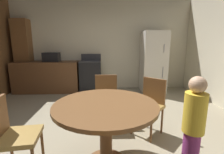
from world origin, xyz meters
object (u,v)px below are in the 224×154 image
(chair_west, at_px, (11,133))
(person_child, at_px, (193,125))
(microwave, at_px, (51,57))
(chair_northeast, at_px, (150,102))
(chair_north, at_px, (106,97))
(oven_range, at_px, (91,76))
(dining_table, at_px, (106,117))
(refrigerator, at_px, (153,62))

(chair_west, relative_size, person_child, 0.80)
(microwave, distance_m, chair_northeast, 3.32)
(chair_north, distance_m, chair_northeast, 0.74)
(oven_range, distance_m, chair_west, 3.24)
(chair_north, height_order, chair_west, same)
(dining_table, relative_size, chair_north, 1.31)
(dining_table, xyz_separation_m, chair_northeast, (0.69, 0.69, -0.10))
(microwave, xyz_separation_m, chair_west, (0.60, -3.20, -0.53))
(chair_northeast, relative_size, person_child, 0.80)
(dining_table, bearing_deg, chair_west, -172.68)
(chair_west, bearing_deg, dining_table, 0.00)
(microwave, relative_size, chair_northeast, 0.51)
(refrigerator, relative_size, microwave, 4.00)
(refrigerator, height_order, dining_table, refrigerator)
(oven_range, relative_size, microwave, 2.50)
(oven_range, distance_m, microwave, 1.25)
(dining_table, distance_m, person_child, 0.92)
(refrigerator, bearing_deg, person_child, -98.92)
(dining_table, height_order, chair_northeast, chair_northeast)
(refrigerator, distance_m, dining_table, 3.35)
(refrigerator, height_order, chair_northeast, refrigerator)
(chair_north, distance_m, chair_west, 1.47)
(chair_west, bearing_deg, oven_range, 73.42)
(chair_west, xyz_separation_m, person_child, (1.88, -0.04, 0.08))
(oven_range, xyz_separation_m, person_child, (1.35, -3.24, 0.11))
(chair_north, height_order, chair_northeast, same)
(dining_table, bearing_deg, microwave, 116.98)
(chair_northeast, bearing_deg, dining_table, 0.00)
(person_child, bearing_deg, oven_range, -56.86)
(person_child, bearing_deg, chair_north, -41.35)
(oven_range, distance_m, chair_north, 2.15)
(microwave, relative_size, chair_north, 0.51)
(oven_range, bearing_deg, chair_north, -77.80)
(refrigerator, xyz_separation_m, chair_northeast, (-0.72, -2.33, -0.38))
(microwave, bearing_deg, dining_table, -63.02)
(dining_table, relative_size, person_child, 1.05)
(refrigerator, xyz_separation_m, microwave, (-2.97, 0.05, 0.15))
(chair_northeast, bearing_deg, person_child, 59.04)
(chair_northeast, bearing_deg, oven_range, -109.64)
(refrigerator, distance_m, chair_north, 2.51)
(chair_northeast, bearing_deg, chair_west, -18.91)
(refrigerator, distance_m, microwave, 2.98)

